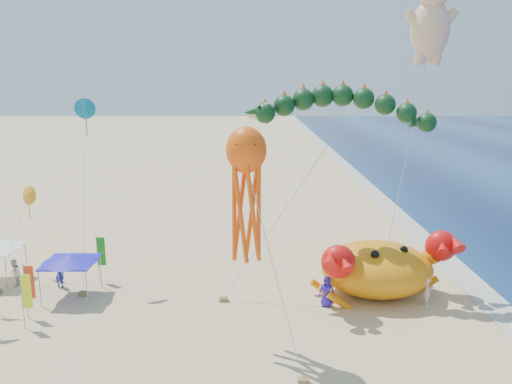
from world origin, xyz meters
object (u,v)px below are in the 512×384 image
Objects in this scene: cherub_kite at (431,18)px; octopus_kite at (246,184)px; dragon_kite at (341,113)px; crab_inflatable at (377,267)px; canopy_blue at (70,259)px.

cherub_kite is 1.78× the size of octopus_kite.
cherub_kite is at bearing 28.69° from dragon_kite.
canopy_blue is (-18.61, -0.26, 0.67)m from crab_inflatable.
octopus_kite is 13.31m from canopy_blue.
dragon_kite is at bearing 5.36° from canopy_blue.
canopy_blue is at bearing -167.73° from cherub_kite.
crab_inflatable is 9.61m from dragon_kite.
cherub_kite reaches higher than canopy_blue.
octopus_kite is at bearing -144.12° from crab_inflatable.
octopus_kite is 3.33× the size of canopy_blue.
octopus_kite reaches higher than crab_inflatable.
canopy_blue is (-22.35, -4.86, -14.33)m from cherub_kite.
canopy_blue is at bearing -174.64° from dragon_kite.
cherub_kite is 26.99m from canopy_blue.
crab_inflatable is at bearing 0.80° from canopy_blue.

